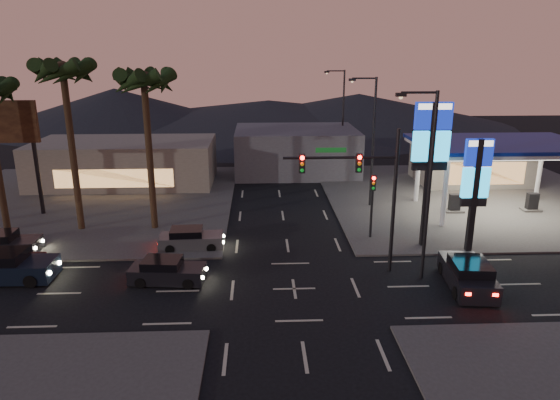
{
  "coord_description": "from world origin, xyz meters",
  "views": [
    {
      "loc": [
        -1.76,
        -23.38,
        11.85
      ],
      "look_at": [
        -0.47,
        6.08,
        3.0
      ],
      "focal_mm": 32.0,
      "sensor_mm": 36.0,
      "label": 1
    }
  ],
  "objects_px": {
    "gas_station": "(501,147)",
    "car_lane_a_rear": "(7,267)",
    "car_lane_a_mid": "(2,263)",
    "suv_station": "(468,274)",
    "car_lane_b_front": "(190,239)",
    "pylon_sign_short": "(476,178)",
    "car_lane_a_front": "(167,271)",
    "traffic_signal_mast": "(363,181)",
    "car_lane_b_mid": "(1,245)",
    "pylon_sign_tall": "(431,146)"
  },
  "relations": [
    {
      "from": "gas_station",
      "to": "car_lane_a_front",
      "type": "bearing_deg",
      "value": -154.42
    },
    {
      "from": "traffic_signal_mast",
      "to": "car_lane_a_mid",
      "type": "xyz_separation_m",
      "value": [
        -19.72,
        0.51,
        -4.59
      ]
    },
    {
      "from": "car_lane_a_mid",
      "to": "suv_station",
      "type": "bearing_deg",
      "value": -6.15
    },
    {
      "from": "gas_station",
      "to": "car_lane_b_mid",
      "type": "distance_m",
      "value": 34.29
    },
    {
      "from": "pylon_sign_short",
      "to": "car_lane_b_front",
      "type": "xyz_separation_m",
      "value": [
        -17.07,
        1.31,
        -4.05
      ]
    },
    {
      "from": "pylon_sign_short",
      "to": "car_lane_b_mid",
      "type": "relative_size",
      "value": 1.57
    },
    {
      "from": "gas_station",
      "to": "traffic_signal_mast",
      "type": "bearing_deg",
      "value": -140.72
    },
    {
      "from": "pylon_sign_tall",
      "to": "car_lane_a_rear",
      "type": "height_order",
      "value": "pylon_sign_tall"
    },
    {
      "from": "traffic_signal_mast",
      "to": "pylon_sign_tall",
      "type": "bearing_deg",
      "value": 36.52
    },
    {
      "from": "suv_station",
      "to": "car_lane_a_mid",
      "type": "bearing_deg",
      "value": 173.85
    },
    {
      "from": "car_lane_b_front",
      "to": "gas_station",
      "type": "bearing_deg",
      "value": 15.66
    },
    {
      "from": "gas_station",
      "to": "pylon_sign_short",
      "type": "relative_size",
      "value": 1.74
    },
    {
      "from": "gas_station",
      "to": "pylon_sign_tall",
      "type": "bearing_deg",
      "value": -139.09
    },
    {
      "from": "pylon_sign_short",
      "to": "suv_station",
      "type": "xyz_separation_m",
      "value": [
        -1.99,
        -4.7,
        -3.93
      ]
    },
    {
      "from": "traffic_signal_mast",
      "to": "car_lane_b_front",
      "type": "xyz_separation_m",
      "value": [
        -9.82,
        3.82,
        -4.62
      ]
    },
    {
      "from": "traffic_signal_mast",
      "to": "car_lane_a_rear",
      "type": "xyz_separation_m",
      "value": [
        -19.06,
        -0.26,
        -4.47
      ]
    },
    {
      "from": "gas_station",
      "to": "pylon_sign_tall",
      "type": "height_order",
      "value": "pylon_sign_tall"
    },
    {
      "from": "car_lane_a_front",
      "to": "car_lane_b_front",
      "type": "bearing_deg",
      "value": 81.98
    },
    {
      "from": "pylon_sign_tall",
      "to": "pylon_sign_short",
      "type": "relative_size",
      "value": 1.29
    },
    {
      "from": "gas_station",
      "to": "car_lane_a_front",
      "type": "distance_m",
      "value": 25.59
    },
    {
      "from": "pylon_sign_short",
      "to": "car_lane_a_mid",
      "type": "relative_size",
      "value": 1.64
    },
    {
      "from": "car_lane_a_mid",
      "to": "pylon_sign_short",
      "type": "bearing_deg",
      "value": 4.25
    },
    {
      "from": "gas_station",
      "to": "car_lane_b_mid",
      "type": "bearing_deg",
      "value": -168.59
    },
    {
      "from": "gas_station",
      "to": "car_lane_a_rear",
      "type": "distance_m",
      "value": 33.23
    },
    {
      "from": "pylon_sign_tall",
      "to": "suv_station",
      "type": "bearing_deg",
      "value": -84.87
    },
    {
      "from": "pylon_sign_short",
      "to": "car_lane_b_front",
      "type": "height_order",
      "value": "pylon_sign_short"
    },
    {
      "from": "traffic_signal_mast",
      "to": "suv_station",
      "type": "bearing_deg",
      "value": -22.57
    },
    {
      "from": "car_lane_b_mid",
      "to": "car_lane_b_front",
      "type": "bearing_deg",
      "value": 2.74
    },
    {
      "from": "traffic_signal_mast",
      "to": "car_lane_a_rear",
      "type": "relative_size",
      "value": 1.59
    },
    {
      "from": "car_lane_b_mid",
      "to": "suv_station",
      "type": "xyz_separation_m",
      "value": [
        26.35,
        -5.47,
        0.06
      ]
    },
    {
      "from": "gas_station",
      "to": "car_lane_a_front",
      "type": "xyz_separation_m",
      "value": [
        -22.73,
        -10.88,
        -4.47
      ]
    },
    {
      "from": "traffic_signal_mast",
      "to": "car_lane_a_mid",
      "type": "bearing_deg",
      "value": 178.52
    },
    {
      "from": "gas_station",
      "to": "car_lane_b_mid",
      "type": "height_order",
      "value": "gas_station"
    },
    {
      "from": "car_lane_a_front",
      "to": "car_lane_a_rear",
      "type": "relative_size",
      "value": 0.83
    },
    {
      "from": "pylon_sign_short",
      "to": "car_lane_a_rear",
      "type": "distance_m",
      "value": 26.73
    },
    {
      "from": "car_lane_a_mid",
      "to": "car_lane_b_front",
      "type": "height_order",
      "value": "car_lane_a_mid"
    },
    {
      "from": "car_lane_a_rear",
      "to": "car_lane_a_front",
      "type": "bearing_deg",
      "value": -4.04
    },
    {
      "from": "gas_station",
      "to": "car_lane_a_mid",
      "type": "xyz_separation_m",
      "value": [
        -31.96,
        -9.5,
        -4.44
      ]
    },
    {
      "from": "pylon_sign_short",
      "to": "car_lane_b_front",
      "type": "bearing_deg",
      "value": 175.6
    },
    {
      "from": "car_lane_a_mid",
      "to": "car_lane_a_rear",
      "type": "relative_size",
      "value": 0.85
    },
    {
      "from": "traffic_signal_mast",
      "to": "car_lane_b_mid",
      "type": "distance_m",
      "value": 21.83
    },
    {
      "from": "pylon_sign_tall",
      "to": "pylon_sign_short",
      "type": "xyz_separation_m",
      "value": [
        2.5,
        -1.0,
        -1.74
      ]
    },
    {
      "from": "pylon_sign_tall",
      "to": "car_lane_a_mid",
      "type": "bearing_deg",
      "value": -173.0
    },
    {
      "from": "gas_station",
      "to": "traffic_signal_mast",
      "type": "distance_m",
      "value": 15.82
    },
    {
      "from": "car_lane_a_mid",
      "to": "car_lane_a_front",
      "type": "bearing_deg",
      "value": -8.46
    },
    {
      "from": "car_lane_a_rear",
      "to": "traffic_signal_mast",
      "type": "bearing_deg",
      "value": 0.78
    },
    {
      "from": "car_lane_a_rear",
      "to": "suv_station",
      "type": "distance_m",
      "value": 24.39
    },
    {
      "from": "car_lane_b_front",
      "to": "car_lane_a_mid",
      "type": "bearing_deg",
      "value": -161.47
    },
    {
      "from": "pylon_sign_tall",
      "to": "car_lane_b_mid",
      "type": "distance_m",
      "value": 26.47
    },
    {
      "from": "car_lane_b_mid",
      "to": "traffic_signal_mast",
      "type": "bearing_deg",
      "value": -8.85
    }
  ]
}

